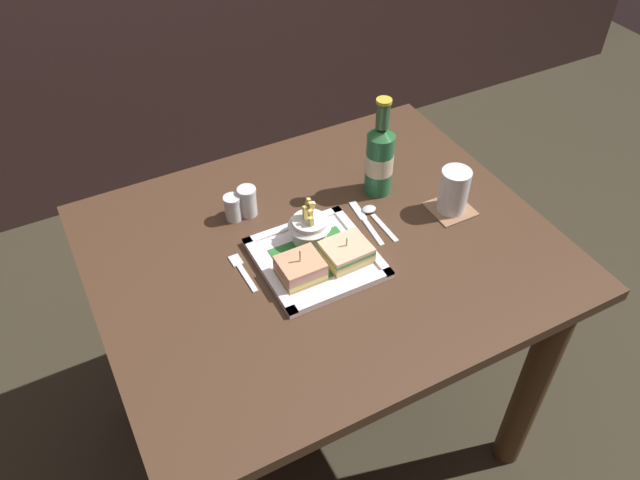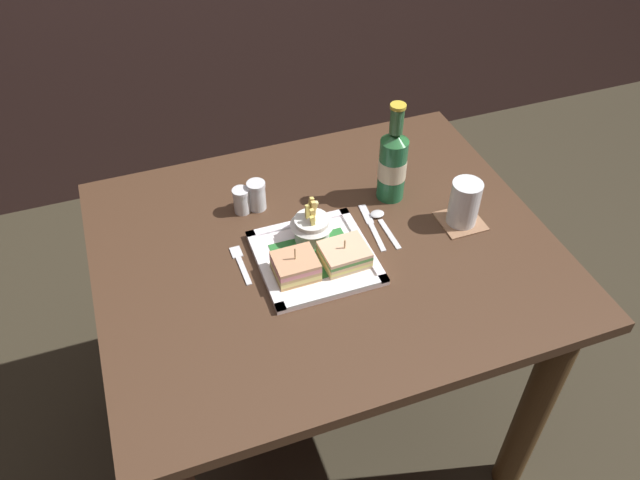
{
  "view_description": "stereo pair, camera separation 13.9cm",
  "coord_description": "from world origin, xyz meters",
  "px_view_note": "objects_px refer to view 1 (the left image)",
  "views": [
    {
      "loc": [
        -0.49,
        -0.91,
        1.76
      ],
      "look_at": [
        -0.02,
        -0.02,
        0.8
      ],
      "focal_mm": 35.29,
      "sensor_mm": 36.0,
      "label": 1
    },
    {
      "loc": [
        -0.36,
        -0.97,
        1.76
      ],
      "look_at": [
        -0.02,
        -0.02,
        0.8
      ],
      "focal_mm": 35.29,
      "sensor_mm": 36.0,
      "label": 2
    }
  ],
  "objects_px": {
    "salt_shaker": "(233,209)",
    "fries_cup": "(310,226)",
    "dining_table": "(323,294)",
    "knife": "(365,221)",
    "beer_bottle": "(380,158)",
    "fork": "(242,270)",
    "pepper_shaker": "(248,203)",
    "spoon": "(373,214)",
    "water_glass": "(453,193)",
    "sandwich_half_left": "(300,268)",
    "sandwich_half_right": "(346,252)",
    "square_plate": "(316,258)"
  },
  "relations": [
    {
      "from": "salt_shaker",
      "to": "fries_cup",
      "type": "bearing_deg",
      "value": -52.35
    },
    {
      "from": "dining_table",
      "to": "knife",
      "type": "height_order",
      "value": "knife"
    },
    {
      "from": "beer_bottle",
      "to": "fork",
      "type": "relative_size",
      "value": 2.08
    },
    {
      "from": "pepper_shaker",
      "to": "spoon",
      "type": "bearing_deg",
      "value": -29.22
    },
    {
      "from": "fork",
      "to": "pepper_shaker",
      "type": "distance_m",
      "value": 0.19
    },
    {
      "from": "fries_cup",
      "to": "water_glass",
      "type": "bearing_deg",
      "value": -8.84
    },
    {
      "from": "sandwich_half_left",
      "to": "sandwich_half_right",
      "type": "bearing_deg",
      "value": -0.0
    },
    {
      "from": "sandwich_half_left",
      "to": "spoon",
      "type": "height_order",
      "value": "sandwich_half_left"
    },
    {
      "from": "beer_bottle",
      "to": "fries_cup",
      "type": "bearing_deg",
      "value": -158.77
    },
    {
      "from": "sandwich_half_left",
      "to": "fries_cup",
      "type": "relative_size",
      "value": 0.87
    },
    {
      "from": "dining_table",
      "to": "square_plate",
      "type": "xyz_separation_m",
      "value": [
        -0.04,
        -0.03,
        0.17
      ]
    },
    {
      "from": "square_plate",
      "to": "water_glass",
      "type": "height_order",
      "value": "water_glass"
    },
    {
      "from": "fork",
      "to": "pepper_shaker",
      "type": "bearing_deg",
      "value": 62.7
    },
    {
      "from": "fries_cup",
      "to": "water_glass",
      "type": "relative_size",
      "value": 0.96
    },
    {
      "from": "knife",
      "to": "spoon",
      "type": "bearing_deg",
      "value": 15.64
    },
    {
      "from": "sandwich_half_left",
      "to": "beer_bottle",
      "type": "relative_size",
      "value": 0.36
    },
    {
      "from": "salt_shaker",
      "to": "pepper_shaker",
      "type": "height_order",
      "value": "pepper_shaker"
    },
    {
      "from": "dining_table",
      "to": "pepper_shaker",
      "type": "xyz_separation_m",
      "value": [
        -0.11,
        0.18,
        0.2
      ]
    },
    {
      "from": "pepper_shaker",
      "to": "fork",
      "type": "bearing_deg",
      "value": -117.3
    },
    {
      "from": "salt_shaker",
      "to": "knife",
      "type": "bearing_deg",
      "value": -29.45
    },
    {
      "from": "dining_table",
      "to": "knife",
      "type": "distance_m",
      "value": 0.21
    },
    {
      "from": "fries_cup",
      "to": "water_glass",
      "type": "xyz_separation_m",
      "value": [
        0.36,
        -0.06,
        -0.0
      ]
    },
    {
      "from": "pepper_shaker",
      "to": "salt_shaker",
      "type": "bearing_deg",
      "value": -180.0
    },
    {
      "from": "spoon",
      "to": "salt_shaker",
      "type": "distance_m",
      "value": 0.33
    },
    {
      "from": "pepper_shaker",
      "to": "sandwich_half_right",
      "type": "bearing_deg",
      "value": -63.23
    },
    {
      "from": "square_plate",
      "to": "pepper_shaker",
      "type": "relative_size",
      "value": 3.32
    },
    {
      "from": "sandwich_half_right",
      "to": "salt_shaker",
      "type": "xyz_separation_m",
      "value": [
        -0.17,
        0.25,
        -0.0
      ]
    },
    {
      "from": "sandwich_half_left",
      "to": "spoon",
      "type": "distance_m",
      "value": 0.27
    },
    {
      "from": "sandwich_half_right",
      "to": "knife",
      "type": "height_order",
      "value": "sandwich_half_right"
    },
    {
      "from": "sandwich_half_left",
      "to": "fries_cup",
      "type": "bearing_deg",
      "value": 53.27
    },
    {
      "from": "knife",
      "to": "spoon",
      "type": "height_order",
      "value": "spoon"
    },
    {
      "from": "knife",
      "to": "salt_shaker",
      "type": "height_order",
      "value": "salt_shaker"
    },
    {
      "from": "salt_shaker",
      "to": "square_plate",
      "type": "bearing_deg",
      "value": -63.28
    },
    {
      "from": "salt_shaker",
      "to": "dining_table",
      "type": "bearing_deg",
      "value": -51.49
    },
    {
      "from": "salt_shaker",
      "to": "spoon",
      "type": "bearing_deg",
      "value": -26.04
    },
    {
      "from": "fries_cup",
      "to": "beer_bottle",
      "type": "xyz_separation_m",
      "value": [
        0.24,
        0.09,
        0.05
      ]
    },
    {
      "from": "dining_table",
      "to": "sandwich_half_right",
      "type": "distance_m",
      "value": 0.21
    },
    {
      "from": "fries_cup",
      "to": "square_plate",
      "type": "bearing_deg",
      "value": -103.13
    },
    {
      "from": "knife",
      "to": "spoon",
      "type": "relative_size",
      "value": 1.21
    },
    {
      "from": "dining_table",
      "to": "fork",
      "type": "height_order",
      "value": "fork"
    },
    {
      "from": "fries_cup",
      "to": "knife",
      "type": "distance_m",
      "value": 0.16
    },
    {
      "from": "dining_table",
      "to": "fork",
      "type": "relative_size",
      "value": 8.26
    },
    {
      "from": "sandwich_half_left",
      "to": "square_plate",
      "type": "bearing_deg",
      "value": 32.28
    },
    {
      "from": "dining_table",
      "to": "fork",
      "type": "xyz_separation_m",
      "value": [
        -0.2,
        0.01,
        0.17
      ]
    },
    {
      "from": "beer_bottle",
      "to": "salt_shaker",
      "type": "height_order",
      "value": "beer_bottle"
    },
    {
      "from": "sandwich_half_right",
      "to": "salt_shaker",
      "type": "height_order",
      "value": "sandwich_half_right"
    },
    {
      "from": "square_plate",
      "to": "knife",
      "type": "relative_size",
      "value": 1.5
    },
    {
      "from": "fries_cup",
      "to": "water_glass",
      "type": "height_order",
      "value": "fries_cup"
    },
    {
      "from": "water_glass",
      "to": "spoon",
      "type": "relative_size",
      "value": 0.81
    },
    {
      "from": "fries_cup",
      "to": "fork",
      "type": "distance_m",
      "value": 0.18
    }
  ]
}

